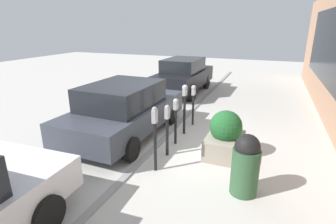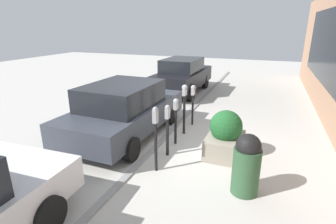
{
  "view_description": "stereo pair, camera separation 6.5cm",
  "coord_description": "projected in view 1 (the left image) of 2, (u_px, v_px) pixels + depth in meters",
  "views": [
    {
      "loc": [
        -6.25,
        -2.6,
        3.13
      ],
      "look_at": [
        0.0,
        -0.11,
        0.89
      ],
      "focal_mm": 28.0,
      "sensor_mm": 36.0,
      "label": 1
    },
    {
      "loc": [
        -6.27,
        -2.54,
        3.13
      ],
      "look_at": [
        0.0,
        -0.11,
        0.89
      ],
      "focal_mm": 28.0,
      "sensor_mm": 36.0,
      "label": 2
    }
  ],
  "objects": [
    {
      "name": "trash_bin",
      "position": [
        246.0,
        164.0,
        4.96
      ],
      "size": [
        0.52,
        0.52,
        1.23
      ],
      "color": "#2D5133",
      "rests_on": "ground_plane"
    },
    {
      "name": "planter_box",
      "position": [
        225.0,
        136.0,
        6.49
      ],
      "size": [
        1.18,
        0.88,
        1.17
      ],
      "color": "gray",
      "rests_on": "ground_plane"
    },
    {
      "name": "ground_plane",
      "position": [
        164.0,
        141.0,
        7.41
      ],
      "size": [
        40.0,
        40.0,
        0.0
      ],
      "primitive_type": "plane",
      "color": "beige"
    },
    {
      "name": "parked_car_rear",
      "position": [
        184.0,
        75.0,
        12.5
      ],
      "size": [
        4.31,
        1.84,
        1.65
      ],
      "rotation": [
        0.0,
        0.0,
        -0.03
      ],
      "color": "black",
      "rests_on": "ground_plane"
    },
    {
      "name": "parking_meter_fourth",
      "position": [
        185.0,
        101.0,
        7.64
      ],
      "size": [
        0.2,
        0.17,
        1.51
      ],
      "color": "black",
      "rests_on": "ground_plane"
    },
    {
      "name": "parking_meter_middle",
      "position": [
        176.0,
        113.0,
        7.01
      ],
      "size": [
        0.18,
        0.15,
        1.3
      ],
      "color": "black",
      "rests_on": "ground_plane"
    },
    {
      "name": "parking_meter_nearest",
      "position": [
        155.0,
        131.0,
        5.64
      ],
      "size": [
        0.14,
        0.12,
        1.51
      ],
      "color": "black",
      "rests_on": "ground_plane"
    },
    {
      "name": "curb_strip",
      "position": [
        162.0,
        140.0,
        7.43
      ],
      "size": [
        24.5,
        0.16,
        0.04
      ],
      "color": "gray",
      "rests_on": "ground_plane"
    },
    {
      "name": "parked_car_middle",
      "position": [
        125.0,
        109.0,
        7.61
      ],
      "size": [
        4.4,
        2.06,
        1.58
      ],
      "rotation": [
        0.0,
        0.0,
        -0.03
      ],
      "color": "#383D47",
      "rests_on": "ground_plane"
    },
    {
      "name": "parking_meter_second",
      "position": [
        167.0,
        125.0,
        6.39
      ],
      "size": [
        0.14,
        0.12,
        1.32
      ],
      "color": "black",
      "rests_on": "ground_plane"
    },
    {
      "name": "parking_meter_farthest",
      "position": [
        193.0,
        97.0,
        8.36
      ],
      "size": [
        0.19,
        0.16,
        1.33
      ],
      "color": "black",
      "rests_on": "ground_plane"
    }
  ]
}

